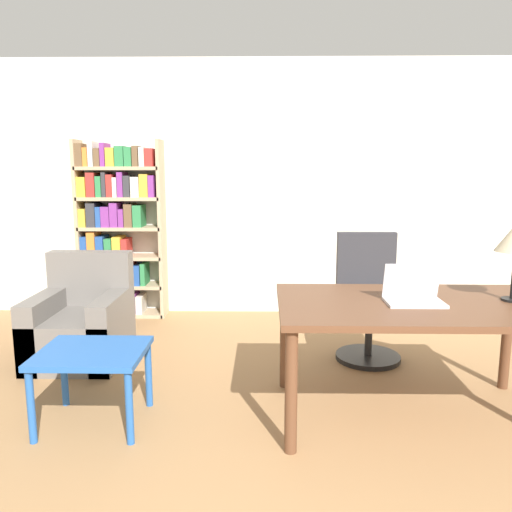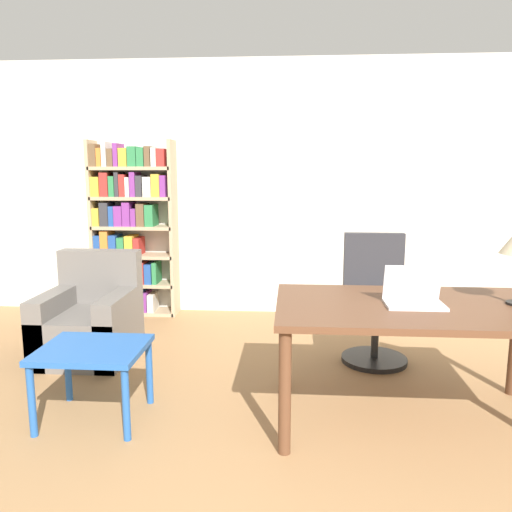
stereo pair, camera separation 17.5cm
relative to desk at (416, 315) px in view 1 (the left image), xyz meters
name	(u,v)px [view 1 (the left image)]	position (x,y,z in m)	size (l,w,h in m)	color
wall_back	(282,189)	(-0.75, 2.41, 0.69)	(8.00, 0.06, 2.70)	silver
desk	(416,315)	(0.00, 0.00, 0.00)	(1.69, 0.98, 0.75)	brown
laptop	(413,294)	(-0.03, -0.01, 0.14)	(0.34, 0.23, 0.24)	silver
office_chair	(368,301)	(-0.07, 1.04, -0.19)	(0.53, 0.53, 1.04)	black
side_table_blue	(93,361)	(-1.98, -0.13, -0.26)	(0.63, 0.54, 0.47)	#2356A3
armchair	(82,326)	(-2.45, 0.96, -0.39)	(0.71, 0.79, 0.86)	#66605B
bookshelf	(117,230)	(-2.49, 2.22, 0.27)	(0.90, 0.28, 1.86)	tan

